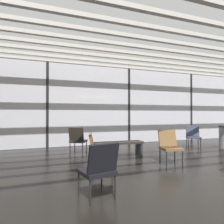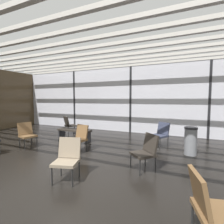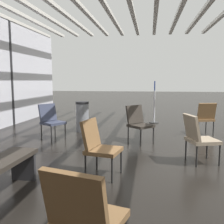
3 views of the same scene
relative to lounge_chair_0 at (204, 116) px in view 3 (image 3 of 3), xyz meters
The scene contains 10 objects.
ground_plane 2.99m from the lounge_chair_0, 164.90° to the left, with size 60.00×60.00×0.00m, color black.
window_mullion_2 6.12m from the lounge_chair_0, 83.71° to the left, with size 0.10×0.12×3.36m, color black.
lounge_chair_0 is the anchor object (origin of this frame).
lounge_chair_1 2.62m from the lounge_chair_0, 166.40° to the left, with size 0.61×0.64×0.87m.
lounge_chair_2 4.08m from the lounge_chair_0, 104.94° to the left, with size 0.69×0.70×0.87m.
lounge_chair_3 2.06m from the lounge_chair_0, 122.78° to the left, with size 0.71×0.71×0.87m.
lounge_chair_6 4.07m from the lounge_chair_0, 146.62° to the left, with size 0.58×0.61×0.87m.
lounge_chair_7 5.77m from the lounge_chair_0, 160.44° to the left, with size 0.63×0.60×0.87m.
trash_bin 3.38m from the lounge_chair_0, 91.78° to the left, with size 0.38×0.38×0.86m.
info_sign 2.17m from the lounge_chair_0, 37.43° to the left, with size 0.44×0.32×1.44m.
Camera 3 is at (-4.29, 0.70, 1.46)m, focal length 40.92 mm.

